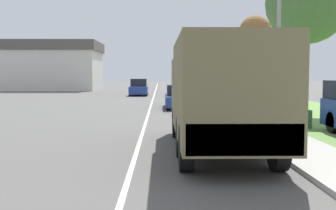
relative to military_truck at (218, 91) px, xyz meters
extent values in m
plane|color=#565451|center=(-2.21, 28.27, -1.65)|extent=(180.00, 180.00, 0.00)
cube|color=silver|center=(-2.21, 28.27, -1.65)|extent=(0.12, 120.00, 0.00)
cube|color=#ADAAA3|center=(2.29, 28.27, -1.59)|extent=(1.80, 120.00, 0.12)
cube|color=#6B9347|center=(6.69, 28.27, -1.64)|extent=(7.00, 120.00, 0.02)
cube|color=#545B3D|center=(0.00, 2.85, -0.07)|extent=(2.31, 2.12, 2.05)
cube|color=brown|center=(0.00, -0.93, 0.10)|extent=(2.31, 5.44, 2.40)
cube|color=#545B3D|center=(0.00, -3.60, -0.75)|extent=(2.19, 0.10, 0.60)
cube|color=red|center=(-0.87, -3.62, -0.55)|extent=(0.12, 0.06, 0.12)
cube|color=red|center=(0.87, -3.62, -0.55)|extent=(0.12, 0.06, 0.12)
cylinder|color=black|center=(-1.00, 2.75, -1.13)|extent=(0.30, 1.04, 1.04)
cylinder|color=black|center=(1.00, 2.75, -1.13)|extent=(0.30, 1.04, 1.04)
cylinder|color=black|center=(-1.00, -2.29, -1.13)|extent=(0.30, 1.04, 1.04)
cylinder|color=black|center=(1.00, -2.29, -1.13)|extent=(0.30, 1.04, 1.04)
cylinder|color=black|center=(-1.00, -0.66, -1.13)|extent=(0.30, 1.04, 1.04)
cylinder|color=black|center=(1.00, -0.66, -1.13)|extent=(0.30, 1.04, 1.04)
cube|color=navy|center=(-0.39, 14.91, -1.16)|extent=(1.72, 4.88, 0.62)
cube|color=black|center=(-0.39, 15.01, -0.53)|extent=(1.51, 2.20, 0.65)
cylinder|color=black|center=(-1.15, 16.47, -1.33)|extent=(0.20, 0.64, 0.64)
cylinder|color=black|center=(0.37, 16.47, -1.33)|extent=(0.20, 0.64, 0.64)
cylinder|color=black|center=(-1.15, 13.35, -1.33)|extent=(0.20, 0.64, 0.64)
cylinder|color=black|center=(0.37, 13.35, -1.33)|extent=(0.20, 0.64, 0.64)
cube|color=navy|center=(-3.71, 30.59, -1.10)|extent=(1.76, 4.17, 0.74)
cube|color=black|center=(-3.71, 30.67, -0.36)|extent=(1.55, 1.88, 0.75)
cylinder|color=black|center=(-4.50, 31.92, -1.33)|extent=(0.20, 0.64, 0.64)
cylinder|color=black|center=(-2.93, 31.92, -1.33)|extent=(0.20, 0.64, 0.64)
cylinder|color=black|center=(-4.50, 29.25, -1.33)|extent=(0.20, 0.64, 0.64)
cylinder|color=black|center=(-2.93, 29.25, -1.33)|extent=(0.20, 0.64, 0.64)
cylinder|color=black|center=(4.58, 3.47, -1.25)|extent=(0.24, 0.76, 0.76)
cylinder|color=gray|center=(2.54, 3.36, 2.49)|extent=(0.14, 0.14, 8.04)
cylinder|color=brown|center=(5.86, 10.14, 0.65)|extent=(0.35, 0.35, 4.55)
sphere|color=#477038|center=(5.86, 10.14, 4.07)|extent=(4.17, 4.17, 4.17)
cylinder|color=brown|center=(6.85, 26.28, 0.91)|extent=(0.28, 0.28, 5.07)
sphere|color=brown|center=(6.85, 26.28, 4.23)|extent=(2.87, 2.87, 2.87)
cube|color=#3D7042|center=(3.99, 4.89, -1.28)|extent=(0.55, 0.45, 0.70)
cube|color=beige|center=(-16.26, 45.69, 0.92)|extent=(12.56, 9.56, 5.14)
cube|color=#514C47|center=(-16.26, 45.69, 4.13)|extent=(13.06, 9.94, 1.28)
camera|label=1|loc=(-1.55, -11.28, 0.45)|focal=45.00mm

